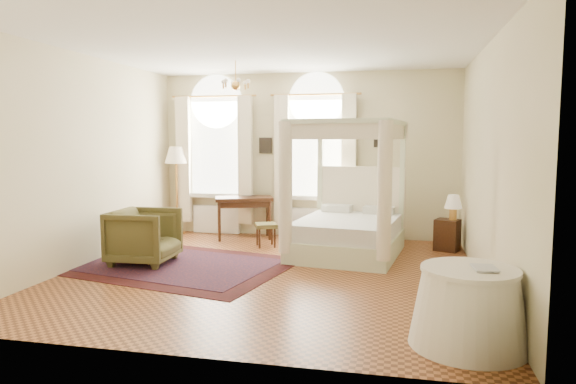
{
  "coord_description": "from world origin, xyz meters",
  "views": [
    {
      "loc": [
        1.83,
        -7.22,
        2.0
      ],
      "look_at": [
        0.18,
        0.4,
        1.18
      ],
      "focal_mm": 32.0,
      "sensor_mm": 36.0,
      "label": 1
    }
  ],
  "objects_px": {
    "nightstand": "(447,235)",
    "stool": "(266,227)",
    "floor_lamp": "(176,160)",
    "side_table": "(469,307)",
    "writing_desk": "(244,203)",
    "armchair": "(144,236)",
    "coffee_table": "(143,242)",
    "canopy_bed": "(347,225)"
  },
  "relations": [
    {
      "from": "nightstand",
      "to": "stool",
      "type": "bearing_deg",
      "value": -173.73
    },
    {
      "from": "floor_lamp",
      "to": "side_table",
      "type": "distance_m",
      "value": 7.24
    },
    {
      "from": "writing_desk",
      "to": "side_table",
      "type": "relative_size",
      "value": 1.11
    },
    {
      "from": "armchair",
      "to": "stool",
      "type": "bearing_deg",
      "value": -44.83
    },
    {
      "from": "side_table",
      "to": "armchair",
      "type": "bearing_deg",
      "value": 153.27
    },
    {
      "from": "writing_desk",
      "to": "floor_lamp",
      "type": "bearing_deg",
      "value": 171.28
    },
    {
      "from": "armchair",
      "to": "floor_lamp",
      "type": "bearing_deg",
      "value": 11.33
    },
    {
      "from": "nightstand",
      "to": "coffee_table",
      "type": "distance_m",
      "value": 5.26
    },
    {
      "from": "armchair",
      "to": "coffee_table",
      "type": "height_order",
      "value": "armchair"
    },
    {
      "from": "armchair",
      "to": "floor_lamp",
      "type": "relative_size",
      "value": 0.53
    },
    {
      "from": "writing_desk",
      "to": "canopy_bed",
      "type": "bearing_deg",
      "value": -25.6
    },
    {
      "from": "writing_desk",
      "to": "stool",
      "type": "relative_size",
      "value": 2.53
    },
    {
      "from": "side_table",
      "to": "nightstand",
      "type": "bearing_deg",
      "value": 87.59
    },
    {
      "from": "coffee_table",
      "to": "side_table",
      "type": "relative_size",
      "value": 0.53
    },
    {
      "from": "nightstand",
      "to": "floor_lamp",
      "type": "bearing_deg",
      "value": 174.47
    },
    {
      "from": "nightstand",
      "to": "armchair",
      "type": "xyz_separation_m",
      "value": [
        -4.81,
        -2.03,
        0.16
      ]
    },
    {
      "from": "writing_desk",
      "to": "armchair",
      "type": "relative_size",
      "value": 1.29
    },
    {
      "from": "nightstand",
      "to": "writing_desk",
      "type": "bearing_deg",
      "value": 175.75
    },
    {
      "from": "nightstand",
      "to": "writing_desk",
      "type": "xyz_separation_m",
      "value": [
        -3.86,
        0.29,
        0.44
      ]
    },
    {
      "from": "armchair",
      "to": "side_table",
      "type": "bearing_deg",
      "value": -118.44
    },
    {
      "from": "armchair",
      "to": "coffee_table",
      "type": "bearing_deg",
      "value": 43.41
    },
    {
      "from": "armchair",
      "to": "floor_lamp",
      "type": "distance_m",
      "value": 2.84
    },
    {
      "from": "armchair",
      "to": "side_table",
      "type": "height_order",
      "value": "armchair"
    },
    {
      "from": "canopy_bed",
      "to": "side_table",
      "type": "xyz_separation_m",
      "value": [
        1.52,
        -3.61,
        -0.14
      ]
    },
    {
      "from": "stool",
      "to": "side_table",
      "type": "bearing_deg",
      "value": -52.54
    },
    {
      "from": "canopy_bed",
      "to": "nightstand",
      "type": "bearing_deg",
      "value": 23.67
    },
    {
      "from": "canopy_bed",
      "to": "stool",
      "type": "relative_size",
      "value": 4.7
    },
    {
      "from": "stool",
      "to": "floor_lamp",
      "type": "distance_m",
      "value": 2.61
    },
    {
      "from": "writing_desk",
      "to": "floor_lamp",
      "type": "distance_m",
      "value": 1.76
    },
    {
      "from": "coffee_table",
      "to": "canopy_bed",
      "type": "bearing_deg",
      "value": 20.74
    },
    {
      "from": "coffee_table",
      "to": "floor_lamp",
      "type": "bearing_deg",
      "value": 101.77
    },
    {
      "from": "canopy_bed",
      "to": "floor_lamp",
      "type": "distance_m",
      "value": 4.04
    },
    {
      "from": "coffee_table",
      "to": "stool",
      "type": "bearing_deg",
      "value": 44.24
    },
    {
      "from": "canopy_bed",
      "to": "writing_desk",
      "type": "height_order",
      "value": "canopy_bed"
    },
    {
      "from": "writing_desk",
      "to": "side_table",
      "type": "xyz_separation_m",
      "value": [
        3.68,
        -4.64,
        -0.34
      ]
    },
    {
      "from": "canopy_bed",
      "to": "floor_lamp",
      "type": "relative_size",
      "value": 1.28
    },
    {
      "from": "writing_desk",
      "to": "armchair",
      "type": "xyz_separation_m",
      "value": [
        -0.94,
        -2.31,
        -0.28
      ]
    },
    {
      "from": "armchair",
      "to": "writing_desk",
      "type": "bearing_deg",
      "value": -23.93
    },
    {
      "from": "stool",
      "to": "floor_lamp",
      "type": "xyz_separation_m",
      "value": [
        -2.15,
        0.88,
        1.2
      ]
    },
    {
      "from": "nightstand",
      "to": "coffee_table",
      "type": "bearing_deg",
      "value": -158.22
    },
    {
      "from": "writing_desk",
      "to": "stool",
      "type": "distance_m",
      "value": 0.96
    },
    {
      "from": "coffee_table",
      "to": "floor_lamp",
      "type": "relative_size",
      "value": 0.33
    }
  ]
}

